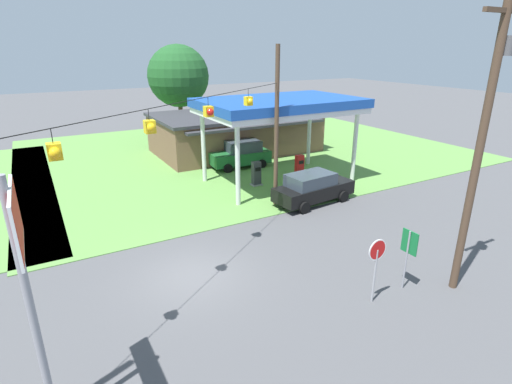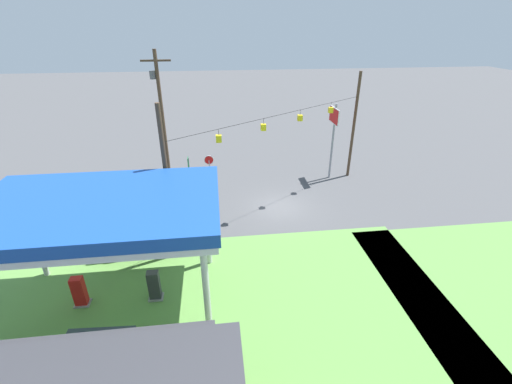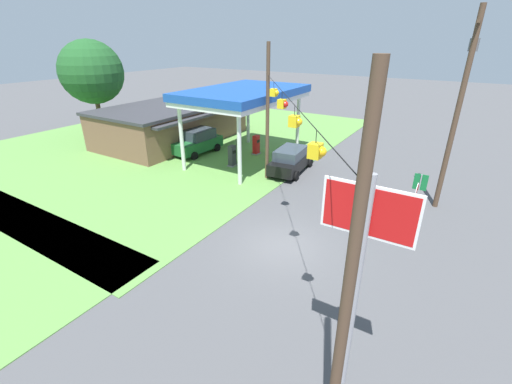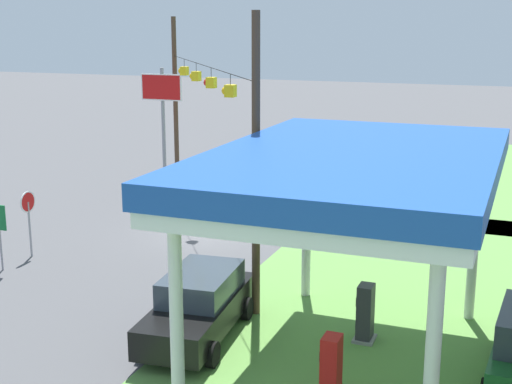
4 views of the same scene
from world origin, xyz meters
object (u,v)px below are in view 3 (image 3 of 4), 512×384
at_px(stop_sign_roadside, 416,196).
at_px(utility_pole_main, 459,105).
at_px(gas_station_canopy, 244,96).
at_px(route_sign, 420,186).
at_px(tree_behind_station, 92,72).
at_px(stop_sign_overhead, 363,244).
at_px(fuel_pump_near, 232,157).
at_px(fuel_pump_far, 256,145).
at_px(car_at_pumps_rear, 198,142).
at_px(gas_station_store, 173,123).
at_px(car_at_pumps_front, 291,159).

distance_m(stop_sign_roadside, utility_pole_main, 5.40).
height_order(gas_station_canopy, route_sign, gas_station_canopy).
bearing_deg(tree_behind_station, stop_sign_overhead, -114.70).
relative_size(fuel_pump_near, stop_sign_roadside, 0.65).
bearing_deg(route_sign, tree_behind_station, 86.35).
bearing_deg(stop_sign_roadside, stop_sign_overhead, -0.27).
height_order(fuel_pump_far, car_at_pumps_rear, car_at_pumps_rear).
relative_size(utility_pole_main, tree_behind_station, 1.17).
bearing_deg(gas_station_store, fuel_pump_far, -87.51).
relative_size(fuel_pump_far, tree_behind_station, 0.18).
bearing_deg(tree_behind_station, gas_station_canopy, -87.20).
height_order(gas_station_canopy, stop_sign_overhead, stop_sign_overhead).
bearing_deg(fuel_pump_far, gas_station_store, 92.49).
xyz_separation_m(car_at_pumps_rear, route_sign, (-2.15, -17.57, 0.68)).
bearing_deg(car_at_pumps_rear, stop_sign_roadside, 80.98).
relative_size(gas_station_store, tree_behind_station, 1.53).
relative_size(fuel_pump_far, stop_sign_roadside, 0.65).
bearing_deg(stop_sign_overhead, utility_pole_main, -3.68).
xyz_separation_m(gas_station_canopy, stop_sign_roadside, (-4.44, -13.28, -3.27)).
xyz_separation_m(route_sign, tree_behind_station, (1.93, 30.25, 4.30)).
relative_size(gas_station_canopy, stop_sign_overhead, 1.58).
bearing_deg(gas_station_canopy, utility_pole_main, -93.95).
height_order(route_sign, tree_behind_station, tree_behind_station).
distance_m(car_at_pumps_rear, stop_sign_roadside, 18.04).
bearing_deg(fuel_pump_near, car_at_pumps_rear, 75.59).
xyz_separation_m(gas_station_canopy, stop_sign_overhead, (-14.75, -13.23, -0.47)).
bearing_deg(route_sign, car_at_pumps_front, 75.05).
xyz_separation_m(car_at_pumps_front, tree_behind_station, (-0.44, 21.37, 5.07)).
distance_m(car_at_pumps_front, route_sign, 9.22).
relative_size(car_at_pumps_front, stop_sign_overhead, 0.80).
xyz_separation_m(fuel_pump_near, tree_behind_station, (0.90, 17.02, 5.24)).
distance_m(car_at_pumps_rear, utility_pole_main, 19.08).
xyz_separation_m(car_at_pumps_rear, stop_sign_roadside, (-3.82, -17.62, 0.79)).
relative_size(fuel_pump_near, car_at_pumps_rear, 0.36).
height_order(fuel_pump_near, car_at_pumps_rear, car_at_pumps_rear).
relative_size(gas_station_store, fuel_pump_far, 8.40).
height_order(stop_sign_roadside, stop_sign_overhead, stop_sign_overhead).
bearing_deg(car_at_pumps_rear, gas_station_store, -109.20).
relative_size(car_at_pumps_front, utility_pole_main, 0.49).
relative_size(gas_station_canopy, fuel_pump_near, 6.20).
relative_size(car_at_pumps_rear, stop_sign_roadside, 1.84).
relative_size(fuel_pump_near, stop_sign_overhead, 0.25).
distance_m(car_at_pumps_front, tree_behind_station, 21.97).
bearing_deg(stop_sign_roadside, car_at_pumps_rear, -102.23).
xyz_separation_m(car_at_pumps_front, stop_sign_overhead, (-14.35, -8.88, 3.67)).
bearing_deg(car_at_pumps_rear, utility_pole_main, 92.10).
bearing_deg(route_sign, fuel_pump_far, 71.22).
xyz_separation_m(fuel_pump_near, utility_pole_main, (0.76, -14.11, 5.09)).
xyz_separation_m(gas_station_canopy, utility_pole_main, (-0.98, -14.12, 0.79)).
bearing_deg(stop_sign_overhead, tree_behind_station, 65.30).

